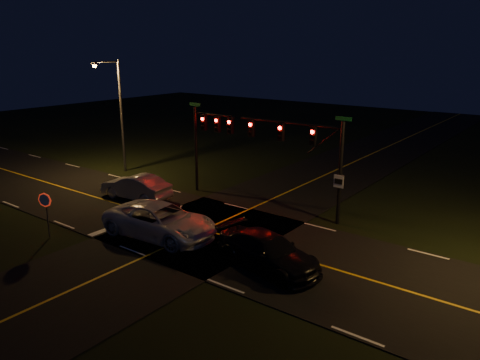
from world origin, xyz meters
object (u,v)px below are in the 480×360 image
Objects in this scene: stop_sign at (46,206)px; sedan_silver at (136,188)px; suv_dark at (268,252)px; streetlight_nw at (117,107)px; signal_mast_nw at (208,134)px; pickup_white at (161,221)px; signal_mast_ne at (304,146)px.

sedan_silver is at bearing 100.59° from stop_sign.
sedan_silver reaches higher than suv_dark.
signal_mast_nw is at bearing -0.86° from streetlight_nw.
suv_dark is at bearing 70.12° from sedan_silver.
streetlight_nw reaches higher than pickup_white.
streetlight_nw reaches higher than stop_sign.
sedan_silver is (-2.98, -4.02, -3.43)m from signal_mast_nw.
signal_mast_ne is 7.52m from signal_mast_nw.
stop_sign is at bearing -98.11° from signal_mast_nw.
signal_mast_ne is 11.78m from sedan_silver.
signal_mast_ne is at bearing -0.49° from streetlight_nw.
pickup_white is 1.16× the size of suv_dark.
signal_mast_nw is 11.69m from stop_sign.
signal_mast_ne reaches higher than suv_dark.
sedan_silver is at bearing -32.11° from streetlight_nw.
suv_dark is at bearing 19.77° from stop_sign.
streetlight_nw is at bearing 179.14° from signal_mast_nw.
sedan_silver is (-6.15, 3.58, -0.07)m from pickup_white.
pickup_white is at bearing 103.92° from suv_dark.
pickup_white is (-4.35, -7.60, -3.45)m from signal_mast_ne.
signal_mast_nw is at bearing 179.99° from signal_mast_ne.
signal_mast_nw is at bearing 81.89° from stop_sign.
stop_sign is (-1.61, -11.33, -2.42)m from signal_mast_nw.
signal_mast_ne is 1.29× the size of suv_dark.
streetlight_nw is 17.17m from signal_mast_ne.
sedan_silver is at bearing -159.08° from signal_mast_ne.
sedan_silver is at bearing -126.58° from signal_mast_nw.
suv_dark is at bearing -20.71° from streetlight_nw.
suv_dark is at bearing -92.05° from pickup_white.
suv_dark is (6.67, 0.39, -0.10)m from pickup_white.
signal_mast_nw is (9.61, -0.14, -1.09)m from streetlight_nw.
signal_mast_nw reaches higher than sedan_silver.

